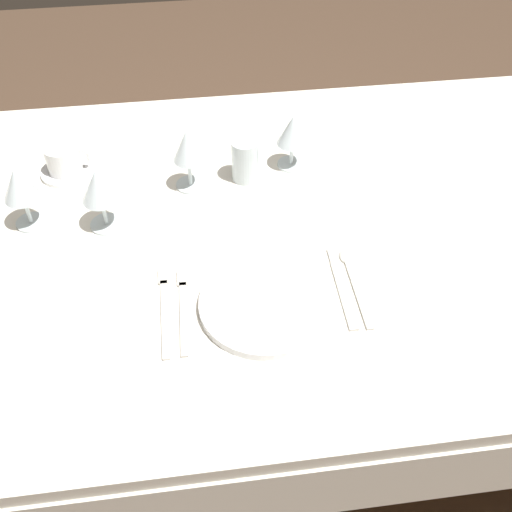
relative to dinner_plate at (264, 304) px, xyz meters
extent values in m
plane|color=#4C3828|center=(-0.01, 0.23, -0.75)|extent=(6.00, 6.00, 0.00)
cube|color=silver|center=(-0.01, 0.23, -0.03)|extent=(1.80, 1.10, 0.04)
cube|color=silver|center=(-0.01, -0.32, -0.14)|extent=(1.80, 0.01, 0.18)
cube|color=silver|center=(-0.01, 0.78, -0.14)|extent=(1.80, 0.01, 0.18)
cylinder|color=brown|center=(0.79, 0.68, -0.40)|extent=(0.07, 0.07, 0.70)
cylinder|color=white|center=(0.00, 0.00, 0.00)|extent=(0.25, 0.25, 0.02)
cube|color=beige|center=(-0.16, -0.01, -0.01)|extent=(0.02, 0.18, 0.00)
cube|color=beige|center=(-0.15, 0.09, -0.01)|extent=(0.02, 0.04, 0.00)
cube|color=beige|center=(-0.19, 0.00, -0.01)|extent=(0.01, 0.19, 0.00)
cube|color=beige|center=(-0.19, 0.10, -0.01)|extent=(0.02, 0.04, 0.00)
cube|color=beige|center=(0.16, 0.01, -0.01)|extent=(0.02, 0.18, 0.00)
cube|color=beige|center=(0.16, 0.11, -0.01)|extent=(0.02, 0.06, 0.00)
cube|color=beige|center=(0.19, 0.01, -0.01)|extent=(0.02, 0.18, 0.00)
ellipsoid|color=beige|center=(0.19, 0.11, -0.01)|extent=(0.03, 0.04, 0.01)
cylinder|color=white|center=(-0.42, 0.48, 0.00)|extent=(0.12, 0.12, 0.01)
cylinder|color=white|center=(-0.42, 0.48, 0.03)|extent=(0.08, 0.08, 0.07)
torus|color=white|center=(-0.37, 0.48, 0.04)|extent=(0.05, 0.01, 0.05)
cylinder|color=silver|center=(0.13, 0.44, -0.01)|extent=(0.07, 0.07, 0.01)
cylinder|color=silver|center=(0.13, 0.44, 0.03)|extent=(0.01, 0.01, 0.06)
cone|color=silver|center=(0.13, 0.44, 0.09)|extent=(0.07, 0.07, 0.07)
cylinder|color=silver|center=(-0.12, 0.39, -0.01)|extent=(0.07, 0.07, 0.01)
cylinder|color=silver|center=(-0.12, 0.39, 0.03)|extent=(0.01, 0.01, 0.07)
cone|color=silver|center=(-0.12, 0.39, 0.10)|extent=(0.07, 0.07, 0.08)
cylinder|color=silver|center=(-0.48, 0.30, -0.01)|extent=(0.07, 0.07, 0.01)
cylinder|color=silver|center=(-0.48, 0.30, 0.03)|extent=(0.01, 0.01, 0.07)
cone|color=silver|center=(-0.48, 0.30, 0.10)|extent=(0.08, 0.08, 0.07)
cylinder|color=silver|center=(-0.31, 0.28, -0.01)|extent=(0.07, 0.07, 0.01)
cylinder|color=silver|center=(-0.31, 0.28, 0.03)|extent=(0.01, 0.01, 0.07)
cone|color=silver|center=(-0.31, 0.28, 0.10)|extent=(0.08, 0.08, 0.07)
cylinder|color=silver|center=(0.01, 0.40, 0.04)|extent=(0.06, 0.06, 0.10)
camera|label=1|loc=(-0.11, -0.74, 0.90)|focal=42.41mm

